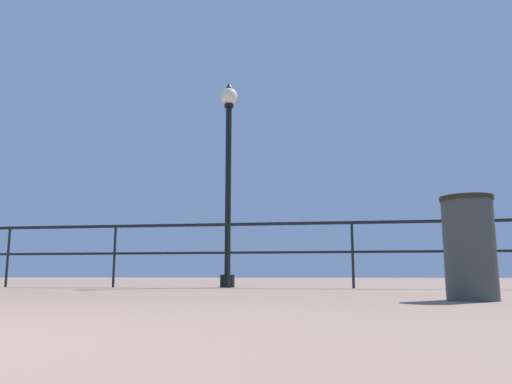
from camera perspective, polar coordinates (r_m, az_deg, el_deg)
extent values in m
cube|color=black|center=(8.57, -3.08, -3.74)|extent=(20.65, 0.05, 0.05)
cube|color=black|center=(8.53, -3.10, -6.96)|extent=(20.65, 0.04, 0.04)
cylinder|color=black|center=(10.23, -26.53, -6.69)|extent=(0.04, 0.04, 1.07)
cylinder|color=black|center=(9.19, -15.90, -7.12)|extent=(0.04, 0.04, 1.07)
cylinder|color=black|center=(8.53, -3.11, -7.31)|extent=(0.04, 0.04, 1.07)
cylinder|color=black|center=(8.35, 11.00, -7.11)|extent=(0.04, 0.04, 1.07)
cylinder|color=black|center=(8.66, 24.87, -6.50)|extent=(0.04, 0.04, 1.07)
cylinder|color=black|center=(8.84, -3.30, -10.13)|extent=(0.26, 0.26, 0.22)
cylinder|color=black|center=(8.96, -3.21, 0.37)|extent=(0.11, 0.11, 3.05)
cylinder|color=black|center=(9.35, -3.12, 9.79)|extent=(0.17, 0.17, 0.06)
sphere|color=#E7EAC3|center=(9.42, -3.11, 10.87)|extent=(0.31, 0.31, 0.31)
cone|color=black|center=(9.49, -3.10, 12.04)|extent=(0.13, 0.13, 0.10)
cylinder|color=#353D3A|center=(4.85, 23.26, -6.12)|extent=(0.44, 0.44, 0.88)
cylinder|color=black|center=(4.89, 22.91, -0.71)|extent=(0.46, 0.46, 0.04)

